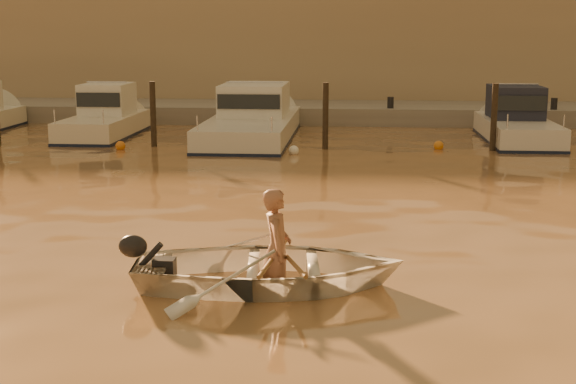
# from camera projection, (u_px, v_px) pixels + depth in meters

# --- Properties ---
(ground_plane) EXTENTS (160.00, 160.00, 0.00)m
(ground_plane) POSITION_uv_depth(u_px,v_px,m) (300.00, 297.00, 10.87)
(ground_plane) COLOR brown
(ground_plane) RESTS_ON ground
(dinghy) EXTENTS (4.03, 3.07, 0.78)m
(dinghy) POSITION_uv_depth(u_px,v_px,m) (270.00, 268.00, 11.26)
(dinghy) COLOR silver
(dinghy) RESTS_ON ground_plane
(person) EXTENTS (0.47, 0.66, 1.70)m
(person) POSITION_uv_depth(u_px,v_px,m) (277.00, 248.00, 11.21)
(person) COLOR #96634B
(person) RESTS_ON dinghy
(outboard_motor) EXTENTS (0.94, 0.49, 0.70)m
(outboard_motor) POSITION_uv_depth(u_px,v_px,m) (163.00, 268.00, 11.24)
(outboard_motor) COLOR black
(outboard_motor) RESTS_ON dinghy
(oar_port) EXTENTS (0.70, 2.02, 0.13)m
(oar_port) POSITION_uv_depth(u_px,v_px,m) (288.00, 257.00, 11.23)
(oar_port) COLOR brown
(oar_port) RESTS_ON dinghy
(oar_starboard) EXTENTS (0.22, 2.10, 0.13)m
(oar_starboard) POSITION_uv_depth(u_px,v_px,m) (273.00, 257.00, 11.23)
(oar_starboard) COLOR brown
(oar_starboard) RESTS_ON dinghy
(moored_boat_1) EXTENTS (1.92, 5.83, 1.75)m
(moored_boat_1) POSITION_uv_depth(u_px,v_px,m) (104.00, 118.00, 27.02)
(moored_boat_1) COLOR beige
(moored_boat_1) RESTS_ON ground_plane
(moored_boat_2) EXTENTS (2.67, 8.82, 1.75)m
(moored_boat_2) POSITION_uv_depth(u_px,v_px,m) (252.00, 119.00, 26.59)
(moored_boat_2) COLOR silver
(moored_boat_2) RESTS_ON ground_plane
(moored_boat_4) EXTENTS (2.01, 6.27, 1.75)m
(moored_boat_4) POSITION_uv_depth(u_px,v_px,m) (517.00, 122.00, 25.87)
(moored_boat_4) COLOR silver
(moored_boat_4) RESTS_ON ground_plane
(piling_1) EXTENTS (0.18, 0.18, 2.20)m
(piling_1) POSITION_uv_depth(u_px,v_px,m) (153.00, 117.00, 24.62)
(piling_1) COLOR #2D2319
(piling_1) RESTS_ON ground_plane
(piling_2) EXTENTS (0.18, 0.18, 2.20)m
(piling_2) POSITION_uv_depth(u_px,v_px,m) (325.00, 119.00, 24.18)
(piling_2) COLOR #2D2319
(piling_2) RESTS_ON ground_plane
(piling_3) EXTENTS (0.18, 0.18, 2.20)m
(piling_3) POSITION_uv_depth(u_px,v_px,m) (494.00, 121.00, 23.76)
(piling_3) COLOR #2D2319
(piling_3) RESTS_ON ground_plane
(fender_b) EXTENTS (0.30, 0.30, 0.30)m
(fender_b) POSITION_uv_depth(u_px,v_px,m) (120.00, 146.00, 24.20)
(fender_b) COLOR orange
(fender_b) RESTS_ON ground_plane
(fender_c) EXTENTS (0.30, 0.30, 0.30)m
(fender_c) POSITION_uv_depth(u_px,v_px,m) (294.00, 151.00, 23.29)
(fender_c) COLOR white
(fender_c) RESTS_ON ground_plane
(fender_d) EXTENTS (0.30, 0.30, 0.30)m
(fender_d) POSITION_uv_depth(u_px,v_px,m) (439.00, 146.00, 24.25)
(fender_d) COLOR orange
(fender_d) RESTS_ON ground_plane
(quay) EXTENTS (52.00, 4.00, 1.00)m
(quay) POSITION_uv_depth(u_px,v_px,m) (338.00, 117.00, 31.83)
(quay) COLOR gray
(quay) RESTS_ON ground_plane
(waterfront_building) EXTENTS (46.00, 7.00, 4.80)m
(waterfront_building) POSITION_uv_depth(u_px,v_px,m) (341.00, 55.00, 36.75)
(waterfront_building) COLOR #9E8466
(waterfront_building) RESTS_ON quay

